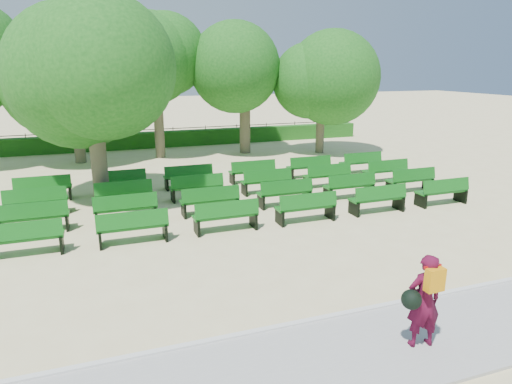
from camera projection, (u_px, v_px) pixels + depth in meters
ground at (223, 220)px, 14.17m from camera, size 120.00×120.00×0.00m
paving at (347, 357)px, 7.46m from camera, size 30.00×2.20×0.06m
curb at (315, 321)px, 8.49m from camera, size 30.00×0.12×0.10m
hedge at (158, 140)px, 26.74m from camera, size 26.00×0.70×0.90m
fence at (157, 146)px, 27.22m from camera, size 26.00×0.10×1.02m
tree_line at (169, 160)px, 23.23m from camera, size 21.80×6.80×7.04m
bench_array at (240, 200)px, 15.98m from camera, size 1.90×0.69×1.18m
tree_among at (91, 81)px, 14.54m from camera, size 4.66×4.66×6.28m
person at (423, 300)px, 7.51m from camera, size 0.80×0.50×1.65m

